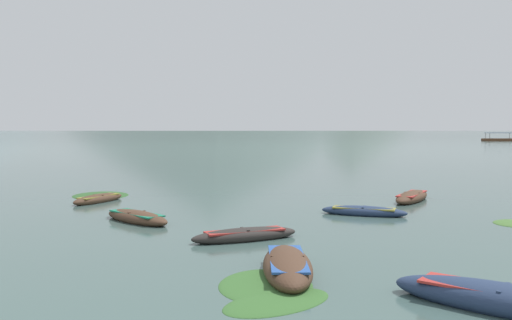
# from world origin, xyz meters

# --- Properties ---
(ground_plane) EXTENTS (6000.00, 6000.00, 0.00)m
(ground_plane) POSITION_xyz_m (0.00, 1500.00, 0.00)
(ground_plane) COLOR #425B56
(mountain_1) EXTENTS (1299.75, 1299.75, 388.67)m
(mountain_1) POSITION_xyz_m (-417.11, 2326.07, 194.33)
(mountain_1) COLOR #4C5B56
(mountain_1) RESTS_ON ground
(mountain_2) EXTENTS (582.29, 582.29, 190.54)m
(mountain_2) POSITION_xyz_m (182.92, 2356.41, 95.27)
(mountain_2) COLOR #56665B
(mountain_2) RESTS_ON ground
(rowboat_0) EXTENTS (4.10, 3.13, 0.63)m
(rowboat_0) POSITION_xyz_m (6.02, 5.05, 0.20)
(rowboat_0) COLOR navy
(rowboat_0) RESTS_ON ground
(rowboat_2) EXTENTS (3.38, 3.03, 0.50)m
(rowboat_2) POSITION_xyz_m (-3.80, 13.79, 0.16)
(rowboat_2) COLOR #4C3323
(rowboat_2) RESTS_ON ground
(rowboat_3) EXTENTS (2.65, 4.20, 0.55)m
(rowboat_3) POSITION_xyz_m (7.25, 20.65, 0.17)
(rowboat_3) COLOR #4C3323
(rowboat_3) RESTS_ON ground
(rowboat_5) EXTENTS (1.80, 3.26, 0.47)m
(rowboat_5) POSITION_xyz_m (-7.22, 18.73, 0.15)
(rowboat_5) COLOR #4C3323
(rowboat_5) RESTS_ON ground
(rowboat_6) EXTENTS (3.45, 1.69, 0.45)m
(rowboat_6) POSITION_xyz_m (4.58, 16.11, 0.14)
(rowboat_6) COLOR navy
(rowboat_6) RESTS_ON ground
(rowboat_7) EXTENTS (3.39, 2.42, 0.47)m
(rowboat_7) POSITION_xyz_m (0.51, 10.93, 0.15)
(rowboat_7) COLOR #2D2826
(rowboat_7) RESTS_ON ground
(rowboat_8) EXTENTS (1.49, 3.73, 0.64)m
(rowboat_8) POSITION_xyz_m (1.94, 7.11, 0.20)
(rowboat_8) COLOR #4C3323
(rowboat_8) RESTS_ON ground
(ferry_2) EXTENTS (9.56, 4.52, 2.54)m
(ferry_2) POSITION_xyz_m (55.57, 152.02, 0.45)
(ferry_2) COLOR brown
(ferry_2) RESTS_ON ground
(weed_patch_0) EXTENTS (2.72, 2.70, 0.14)m
(weed_patch_0) POSITION_xyz_m (1.83, 5.13, 0.00)
(weed_patch_0) COLOR #38662D
(weed_patch_0) RESTS_ON ground
(weed_patch_3) EXTENTS (2.16, 2.74, 0.14)m
(weed_patch_3) POSITION_xyz_m (1.51, 6.24, 0.00)
(weed_patch_3) COLOR #38662D
(weed_patch_3) RESTS_ON ground
(weed_patch_6) EXTENTS (3.76, 4.19, 0.14)m
(weed_patch_6) POSITION_xyz_m (-8.06, 21.10, 0.00)
(weed_patch_6) COLOR #2D5628
(weed_patch_6) RESTS_ON ground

